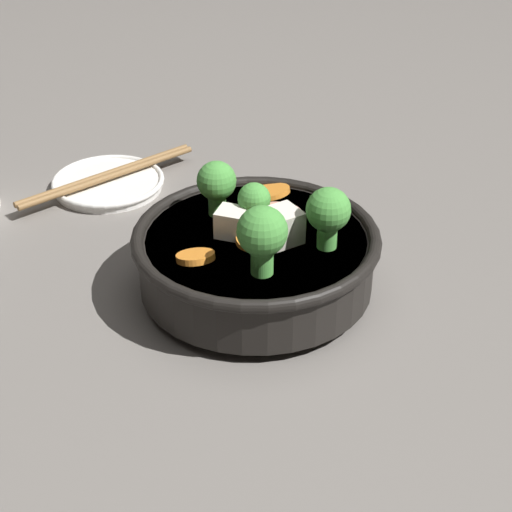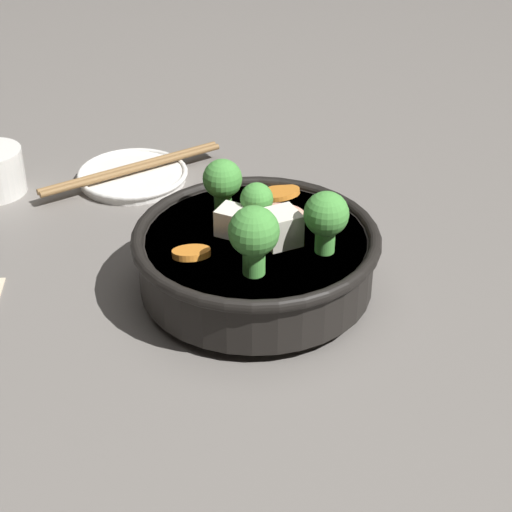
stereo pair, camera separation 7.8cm
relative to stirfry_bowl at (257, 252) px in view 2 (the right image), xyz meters
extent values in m
plane|color=slate|center=(0.00, 0.00, -0.04)|extent=(3.00, 3.00, 0.00)
cylinder|color=black|center=(0.00, 0.00, -0.04)|extent=(0.12, 0.12, 0.01)
cylinder|color=black|center=(0.00, 0.00, -0.01)|extent=(0.22, 0.22, 0.05)
torus|color=black|center=(0.00, 0.00, 0.02)|extent=(0.23, 0.23, 0.01)
cylinder|color=brown|center=(0.00, 0.00, 0.00)|extent=(0.20, 0.20, 0.03)
cylinder|color=orange|center=(0.00, -0.01, 0.02)|extent=(0.05, 0.05, 0.01)
cylinder|color=orange|center=(0.02, 0.08, 0.02)|extent=(0.06, 0.06, 0.01)
cylinder|color=orange|center=(-0.06, -0.03, 0.02)|extent=(0.04, 0.04, 0.01)
cylinder|color=#59B84C|center=(-0.03, 0.05, 0.03)|extent=(0.02, 0.02, 0.02)
sphere|color=#47933D|center=(-0.03, 0.05, 0.05)|extent=(0.04, 0.04, 0.04)
cylinder|color=#59B84C|center=(0.00, -0.06, 0.03)|extent=(0.02, 0.02, 0.03)
sphere|color=#47933D|center=(0.00, -0.06, 0.06)|extent=(0.04, 0.04, 0.04)
cylinder|color=#59B84C|center=(0.06, -0.02, 0.03)|extent=(0.02, 0.02, 0.02)
sphere|color=#47933D|center=(0.06, -0.02, 0.05)|extent=(0.04, 0.04, 0.04)
cylinder|color=#59B84C|center=(0.00, 0.02, 0.02)|extent=(0.01, 0.01, 0.02)
sphere|color=#47933D|center=(0.00, 0.02, 0.04)|extent=(0.03, 0.03, 0.03)
cube|color=silver|center=(0.02, -0.01, 0.03)|extent=(0.04, 0.04, 0.03)
cube|color=silver|center=(-0.02, 0.01, 0.03)|extent=(0.03, 0.03, 0.03)
ellipsoid|color=#EA9E84|center=(0.02, 0.03, 0.02)|extent=(0.05, 0.03, 0.02)
cylinder|color=white|center=(-0.15, 0.22, -0.04)|extent=(0.12, 0.12, 0.01)
torus|color=white|center=(-0.15, 0.22, -0.03)|extent=(0.13, 0.13, 0.01)
cylinder|color=olive|center=(-0.15, 0.22, -0.03)|extent=(0.19, 0.14, 0.01)
cylinder|color=olive|center=(-0.15, 0.23, -0.03)|extent=(0.19, 0.14, 0.01)
camera|label=1|loc=(-0.06, -0.66, 0.42)|focal=60.00mm
camera|label=2|loc=(0.02, -0.66, 0.42)|focal=60.00mm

